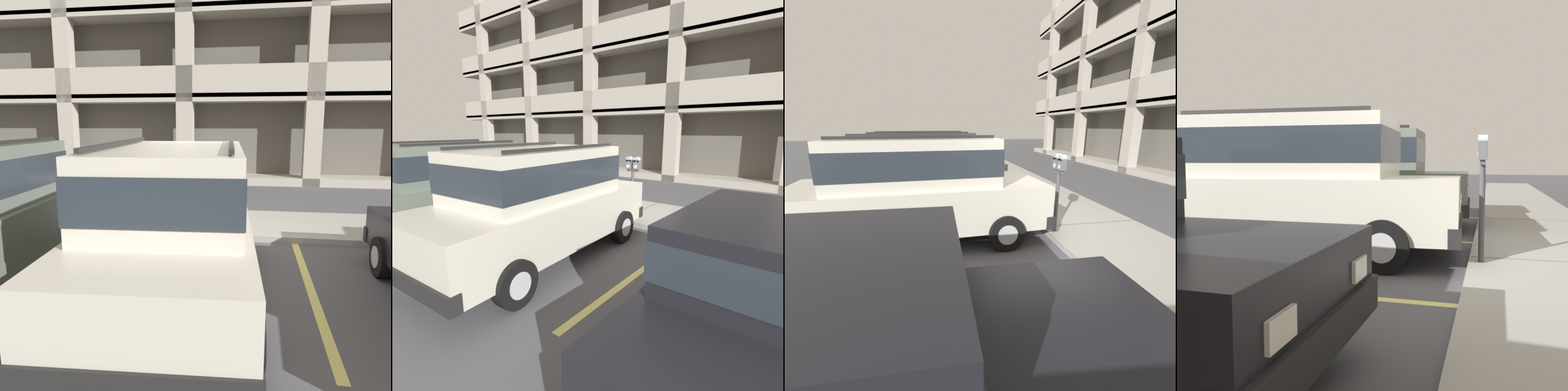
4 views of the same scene
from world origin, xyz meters
TOP-DOWN VIEW (x-y plane):
  - ground_plane at (0.00, 0.00)m, footprint 80.00×80.00m
  - sidewalk at (0.00, 1.30)m, footprint 40.00×2.20m
  - parking_stall_lines at (1.65, -1.40)m, footprint 13.30×4.80m
  - silver_suv at (-0.14, -2.32)m, footprint 2.21×4.88m
  - parking_meter_near at (0.24, 0.35)m, footprint 0.35×0.12m
  - parking_garage at (-1.67, 12.36)m, footprint 32.00×10.00m

SIDE VIEW (x-z plane):
  - ground_plane at x=0.00m, z-range -0.10..0.00m
  - parking_stall_lines at x=1.65m, z-range 0.00..0.01m
  - sidewalk at x=0.00m, z-range 0.00..0.12m
  - silver_suv at x=-0.14m, z-range 0.07..2.11m
  - parking_meter_near at x=0.24m, z-range 0.50..2.04m
  - parking_garage at x=-1.67m, z-range -0.59..12.66m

